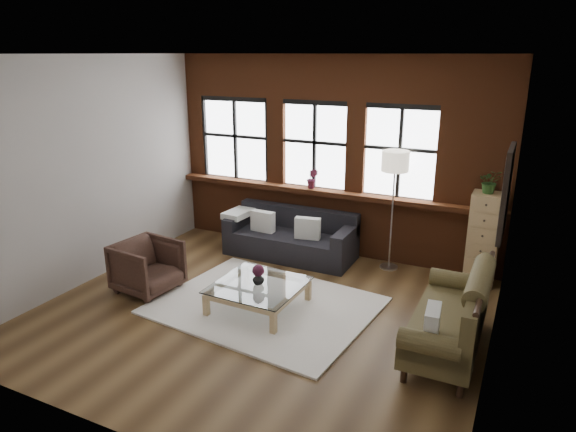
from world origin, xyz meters
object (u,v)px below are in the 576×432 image
at_px(vintage_settee, 448,311).
at_px(floor_lamp, 392,207).
at_px(vase, 258,279).
at_px(dark_sofa, 290,234).
at_px(coffee_table, 259,297).
at_px(drawer_chest, 483,239).
at_px(armchair, 148,267).

bearing_deg(vintage_settee, floor_lamp, 120.62).
bearing_deg(vase, dark_sofa, 102.86).
height_order(coffee_table, vase, vase).
distance_m(dark_sofa, coffee_table, 1.90).
height_order(vase, drawer_chest, drawer_chest).
distance_m(drawer_chest, floor_lamp, 1.36).
distance_m(dark_sofa, drawer_chest, 2.95).
distance_m(vintage_settee, coffee_table, 2.39).
distance_m(vase, floor_lamp, 2.45).
height_order(dark_sofa, vintage_settee, vintage_settee).
height_order(dark_sofa, floor_lamp, floor_lamp).
xyz_separation_m(dark_sofa, floor_lamp, (1.60, 0.23, 0.62)).
height_order(coffee_table, floor_lamp, floor_lamp).
relative_size(armchair, vase, 5.01).
xyz_separation_m(vintage_settee, floor_lamp, (-1.19, 2.00, 0.51)).
xyz_separation_m(coffee_table, vase, (-0.00, 0.00, 0.26)).
distance_m(vintage_settee, drawer_chest, 2.08).
relative_size(armchair, coffee_table, 0.73).
relative_size(vase, drawer_chest, 0.12).
height_order(dark_sofa, coffee_table, dark_sofa).
bearing_deg(coffee_table, dark_sofa, 102.86).
height_order(vintage_settee, floor_lamp, floor_lamp).
xyz_separation_m(armchair, vase, (1.66, 0.19, 0.07)).
relative_size(vintage_settee, coffee_table, 1.69).
bearing_deg(vintage_settee, coffee_table, -178.45).
height_order(coffee_table, drawer_chest, drawer_chest).
bearing_deg(armchair, drawer_chest, -54.45).
bearing_deg(dark_sofa, vase, -77.14).
bearing_deg(dark_sofa, vintage_settee, -32.51).
bearing_deg(armchair, dark_sofa, -25.08).
bearing_deg(coffee_table, drawer_chest, 40.47).
relative_size(armchair, floor_lamp, 0.40).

